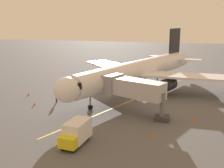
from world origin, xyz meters
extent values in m
plane|color=#565659|center=(0.00, 0.00, 0.00)|extent=(220.00, 220.00, 0.00)
cube|color=yellow|center=(1.02, 7.72, 0.01)|extent=(16.44, 36.66, 0.01)
cylinder|color=white|center=(1.02, 1.72, 4.10)|extent=(17.26, 32.62, 3.80)
ellipsoid|color=white|center=(8.40, 18.36, 4.10)|extent=(4.92, 5.12, 3.61)
cone|color=white|center=(-6.48, -15.19, 4.10)|extent=(4.34, 4.13, 3.42)
cube|color=black|center=(7.83, 17.08, 4.65)|extent=(3.60, 2.77, 0.90)
cube|color=white|center=(-8.28, 1.78, 3.50)|extent=(17.22, 5.77, 0.36)
cylinder|color=black|center=(-4.69, 3.16, 2.00)|extent=(3.48, 4.04, 2.30)
cylinder|color=black|center=(-3.98, 4.76, 2.00)|extent=(2.00, 1.03, 2.10)
cube|color=white|center=(7.30, -5.14, 3.50)|extent=(15.60, 15.87, 0.36)
cylinder|color=black|center=(5.91, -1.54, 2.00)|extent=(3.48, 4.04, 2.30)
cylinder|color=black|center=(6.62, 0.06, 2.00)|extent=(2.00, 1.03, 2.10)
cube|color=black|center=(-5.27, -12.44, 7.90)|extent=(2.28, 4.53, 7.20)
cube|color=white|center=(-8.07, -10.87, 4.70)|extent=(6.61, 3.05, 0.24)
cube|color=white|center=(-2.22, -13.47, 4.70)|extent=(6.37, 6.06, 0.24)
cylinder|color=slate|center=(6.49, 14.06, 1.73)|extent=(0.24, 0.24, 2.77)
cylinder|color=black|center=(6.49, 14.06, 0.35)|extent=(0.70, 0.82, 0.70)
cylinder|color=slate|center=(-2.58, 0.04, 1.94)|extent=(0.24, 0.24, 2.77)
cylinder|color=black|center=(-2.58, 0.04, 0.55)|extent=(0.86, 1.19, 1.10)
cylinder|color=slate|center=(2.18, -2.07, 1.94)|extent=(0.24, 0.24, 2.77)
cylinder|color=black|center=(2.18, -2.07, 0.55)|extent=(0.86, 1.19, 1.10)
cube|color=#B7B7BC|center=(-0.46, 14.41, 3.90)|extent=(9.28, 6.03, 2.50)
cube|color=gray|center=(3.65, 12.59, 3.90)|extent=(3.86, 4.06, 3.00)
cylinder|color=slate|center=(-4.58, 16.24, 1.95)|extent=(0.70, 0.70, 3.90)
cube|color=#333338|center=(-4.58, 16.24, 0.30)|extent=(2.00, 2.00, 0.60)
cylinder|color=#23232D|center=(13.21, 11.72, 0.44)|extent=(0.26, 0.26, 0.88)
cube|color=#D8EA19|center=(13.21, 11.72, 1.18)|extent=(0.45, 0.41, 0.60)
cube|color=silver|center=(13.21, 11.72, 1.18)|extent=(0.47, 0.43, 0.10)
sphere|color=beige|center=(13.21, 11.72, 1.60)|extent=(0.22, 0.22, 0.22)
cube|color=yellow|center=(4.44, 27.61, 1.02)|extent=(2.08, 1.91, 1.20)
cube|color=black|center=(4.52, 28.31, 1.22)|extent=(1.71, 0.36, 0.70)
cube|color=silver|center=(4.21, 25.68, 1.52)|extent=(2.41, 3.81, 2.20)
cylinder|color=black|center=(3.82, 27.94, 0.42)|extent=(0.35, 0.86, 0.84)
cylinder|color=black|center=(5.11, 27.79, 0.42)|extent=(0.35, 0.86, 0.84)
cylinder|color=black|center=(3.45, 24.76, 0.42)|extent=(0.35, 0.86, 0.84)
cylinder|color=black|center=(4.74, 24.61, 0.42)|extent=(0.35, 0.86, 0.84)
cone|color=#F2590F|center=(15.98, 14.18, 0.28)|extent=(0.32, 0.32, 0.55)
cone|color=#F2590F|center=(-3.93, 22.40, 0.28)|extent=(0.32, 0.32, 0.55)
cone|color=#F2590F|center=(-8.69, 15.54, 0.28)|extent=(0.32, 0.32, 0.55)
cone|color=#F2590F|center=(20.02, 8.98, 0.28)|extent=(0.32, 0.32, 0.55)
camera|label=1|loc=(-6.42, 53.15, 13.81)|focal=44.70mm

